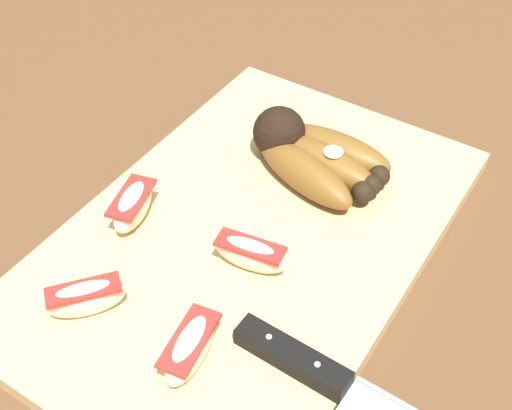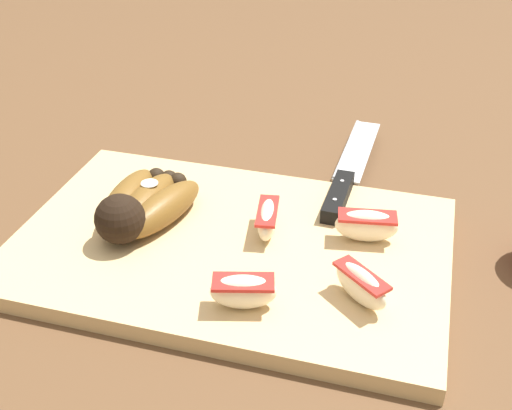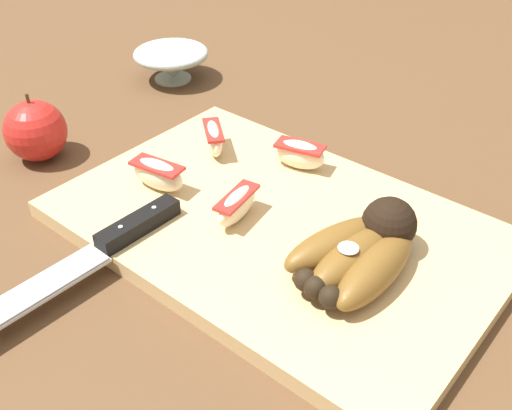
{
  "view_description": "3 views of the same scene",
  "coord_description": "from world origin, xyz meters",
  "px_view_note": "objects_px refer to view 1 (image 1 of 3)",
  "views": [
    {
      "loc": [
        -0.36,
        -0.23,
        0.49
      ],
      "look_at": [
        0.03,
        0.02,
        0.03
      ],
      "focal_mm": 47.57,
      "sensor_mm": 36.0,
      "label": 1
    },
    {
      "loc": [
        -0.18,
        0.57,
        0.44
      ],
      "look_at": [
        -0.02,
        -0.01,
        0.06
      ],
      "focal_mm": 45.49,
      "sensor_mm": 36.0,
      "label": 2
    },
    {
      "loc": [
        0.32,
        -0.4,
        0.42
      ],
      "look_at": [
        0.0,
        -0.02,
        0.05
      ],
      "focal_mm": 42.11,
      "sensor_mm": 36.0,
      "label": 3
    }
  ],
  "objects_px": {
    "banana_bunch": "(314,156)",
    "apple_wedge_middle": "(133,206)",
    "chefs_knife": "(346,389)",
    "apple_wedge_far": "(86,298)",
    "apple_wedge_extra": "(250,254)",
    "apple_wedge_near": "(190,348)"
  },
  "relations": [
    {
      "from": "chefs_knife",
      "to": "apple_wedge_middle",
      "type": "bearing_deg",
      "value": 77.62
    },
    {
      "from": "apple_wedge_far",
      "to": "banana_bunch",
      "type": "bearing_deg",
      "value": -15.17
    },
    {
      "from": "apple_wedge_extra",
      "to": "apple_wedge_near",
      "type": "bearing_deg",
      "value": -172.12
    },
    {
      "from": "apple_wedge_near",
      "to": "apple_wedge_extra",
      "type": "xyz_separation_m",
      "value": [
        0.11,
        0.02,
        -0.0
      ]
    },
    {
      "from": "chefs_knife",
      "to": "apple_wedge_far",
      "type": "distance_m",
      "value": 0.23
    },
    {
      "from": "chefs_knife",
      "to": "apple_wedge_extra",
      "type": "relative_size",
      "value": 3.95
    },
    {
      "from": "apple_wedge_near",
      "to": "apple_wedge_middle",
      "type": "distance_m",
      "value": 0.17
    },
    {
      "from": "apple_wedge_extra",
      "to": "apple_wedge_far",
      "type": "bearing_deg",
      "value": 143.01
    },
    {
      "from": "banana_bunch",
      "to": "apple_wedge_far",
      "type": "xyz_separation_m",
      "value": [
        -0.26,
        0.07,
        -0.0
      ]
    },
    {
      "from": "apple_wedge_middle",
      "to": "apple_wedge_extra",
      "type": "bearing_deg",
      "value": -85.36
    },
    {
      "from": "chefs_knife",
      "to": "apple_wedge_far",
      "type": "height_order",
      "value": "apple_wedge_far"
    },
    {
      "from": "banana_bunch",
      "to": "apple_wedge_extra",
      "type": "xyz_separation_m",
      "value": [
        -0.15,
        -0.02,
        -0.0
      ]
    },
    {
      "from": "apple_wedge_far",
      "to": "apple_wedge_near",
      "type": "bearing_deg",
      "value": -85.43
    },
    {
      "from": "banana_bunch",
      "to": "apple_wedge_near",
      "type": "relative_size",
      "value": 2.1
    },
    {
      "from": "apple_wedge_near",
      "to": "apple_wedge_far",
      "type": "distance_m",
      "value": 0.1
    },
    {
      "from": "apple_wedge_middle",
      "to": "apple_wedge_extra",
      "type": "height_order",
      "value": "apple_wedge_middle"
    },
    {
      "from": "apple_wedge_middle",
      "to": "apple_wedge_extra",
      "type": "relative_size",
      "value": 0.97
    },
    {
      "from": "apple_wedge_far",
      "to": "apple_wedge_extra",
      "type": "distance_m",
      "value": 0.15
    },
    {
      "from": "banana_bunch",
      "to": "apple_wedge_middle",
      "type": "distance_m",
      "value": 0.19
    },
    {
      "from": "banana_bunch",
      "to": "apple_wedge_near",
      "type": "xyz_separation_m",
      "value": [
        -0.25,
        -0.03,
        -0.0
      ]
    },
    {
      "from": "chefs_knife",
      "to": "apple_wedge_near",
      "type": "xyz_separation_m",
      "value": [
        -0.04,
        0.12,
        0.01
      ]
    },
    {
      "from": "banana_bunch",
      "to": "apple_wedge_middle",
      "type": "height_order",
      "value": "banana_bunch"
    }
  ]
}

